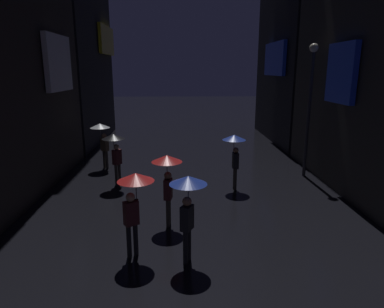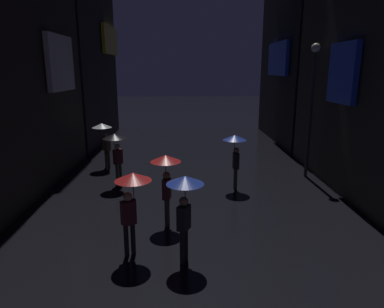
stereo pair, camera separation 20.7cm
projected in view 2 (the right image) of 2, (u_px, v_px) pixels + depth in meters
pedestrian_far_right_blue at (185, 195)px, 8.02m from camera, size 0.90×0.90×2.12m
pedestrian_midstreet_centre_red at (166, 171)px, 9.97m from camera, size 0.90×0.90×2.12m
pedestrian_near_crossing_black at (116, 145)px, 13.42m from camera, size 0.90×0.90×2.12m
pedestrian_foreground_left_red at (132, 191)px, 8.28m from camera, size 0.90×0.90×2.12m
pedestrian_midstreet_left_blue at (235, 147)px, 13.03m from camera, size 0.90×0.90×2.12m
pedestrian_foreground_right_clear at (103, 133)px, 15.88m from camera, size 0.90×0.90×2.12m
streetlamp_right_far at (312, 96)px, 14.12m from camera, size 0.36×0.36×5.56m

